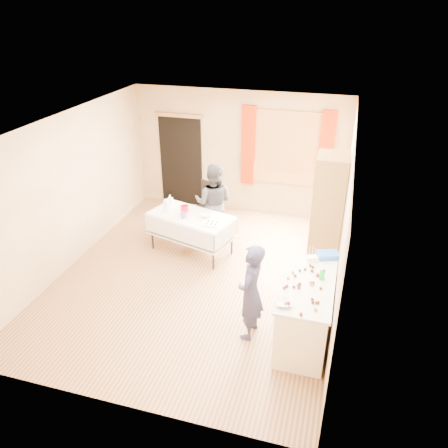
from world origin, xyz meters
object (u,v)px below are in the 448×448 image
(chair, at_px, (205,215))
(woman, at_px, (214,203))
(cabinet, at_px, (327,215))
(counter, at_px, (305,312))
(party_table, at_px, (191,230))
(girl, at_px, (251,292))

(chair, bearing_deg, woman, -31.22)
(cabinet, xyz_separation_m, counter, (-0.10, -1.86, -0.57))
(chair, distance_m, woman, 0.65)
(counter, distance_m, chair, 3.55)
(counter, relative_size, party_table, 0.86)
(cabinet, xyz_separation_m, girl, (-0.83, -1.98, -0.32))
(counter, height_order, party_table, counter)
(party_table, height_order, chair, chair)
(counter, bearing_deg, girl, -170.67)
(party_table, distance_m, woman, 0.71)
(party_table, distance_m, girl, 2.46)
(counter, height_order, woman, woman)
(counter, xyz_separation_m, chair, (-2.30, 2.70, -0.16))
(chair, bearing_deg, girl, -41.73)
(cabinet, height_order, party_table, cabinet)
(cabinet, xyz_separation_m, woman, (-2.11, 0.49, -0.26))
(party_table, distance_m, chair, 0.94)
(cabinet, bearing_deg, counter, -93.07)
(cabinet, relative_size, counter, 1.43)
(cabinet, distance_m, party_table, 2.43)
(cabinet, bearing_deg, woman, 166.83)
(chair, height_order, woman, woman)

